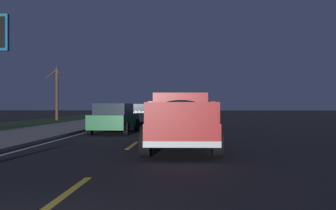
% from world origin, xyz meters
% --- Properties ---
extents(ground, '(144.00, 144.00, 0.00)m').
position_xyz_m(ground, '(27.00, 0.00, 0.00)').
color(ground, black).
extents(sidewalk_shoulder, '(108.00, 4.00, 0.12)m').
position_xyz_m(sidewalk_shoulder, '(27.00, 5.70, 0.06)').
color(sidewalk_shoulder, gray).
rests_on(sidewalk_shoulder, ground).
extents(grass_verge, '(108.00, 6.00, 0.01)m').
position_xyz_m(grass_verge, '(27.00, 10.70, 0.00)').
color(grass_verge, '#1E3819').
rests_on(grass_verge, ground).
extents(lane_markings, '(108.00, 3.54, 0.01)m').
position_xyz_m(lane_markings, '(29.17, 2.55, 0.00)').
color(lane_markings, yellow).
rests_on(lane_markings, ground).
extents(pickup_truck, '(5.48, 2.40, 1.87)m').
position_xyz_m(pickup_truck, '(9.14, -1.75, 0.98)').
color(pickup_truck, maroon).
rests_on(pickup_truck, ground).
extents(sedan_black, '(4.41, 2.04, 1.54)m').
position_xyz_m(sedan_black, '(18.21, -1.61, 0.78)').
color(sedan_black, black).
rests_on(sedan_black, ground).
extents(sedan_green, '(4.45, 2.11, 1.54)m').
position_xyz_m(sedan_green, '(15.85, 1.80, 0.78)').
color(sedan_green, '#14592D').
rests_on(sedan_green, ground).
extents(sedan_blue, '(4.44, 2.09, 1.54)m').
position_xyz_m(sedan_blue, '(41.07, 1.71, 0.78)').
color(sedan_blue, navy).
rests_on(sedan_blue, ground).
extents(sedan_silver, '(4.45, 2.11, 1.54)m').
position_xyz_m(sedan_silver, '(25.20, 1.98, 0.78)').
color(sedan_silver, '#B2B5BA').
rests_on(sedan_silver, ground).
extents(bare_tree_far, '(1.75, 1.51, 5.25)m').
position_xyz_m(bare_tree_far, '(31.55, 10.67, 2.69)').
color(bare_tree_far, '#423323').
rests_on(bare_tree_far, ground).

